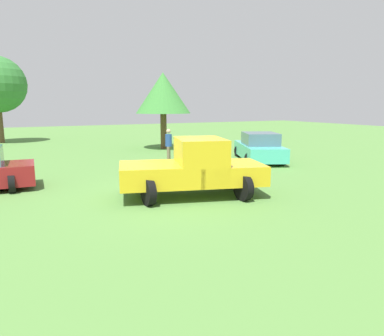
# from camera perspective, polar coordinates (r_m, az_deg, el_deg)

# --- Properties ---
(ground_plane) EXTENTS (80.00, 80.00, 0.00)m
(ground_plane) POSITION_cam_1_polar(r_m,az_deg,el_deg) (11.32, -4.03, -4.36)
(ground_plane) COLOR #54843D
(pickup_truck) EXTENTS (3.08, 4.76, 1.82)m
(pickup_truck) POSITION_cam_1_polar(r_m,az_deg,el_deg) (10.98, 0.58, 0.22)
(pickup_truck) COLOR black
(pickup_truck) RESTS_ON ground_plane
(sedan_far) EXTENTS (4.71, 3.43, 1.44)m
(sedan_far) POSITION_cam_1_polar(r_m,az_deg,el_deg) (18.38, 10.76, 3.17)
(sedan_far) COLOR black
(sedan_far) RESTS_ON ground_plane
(person_bystander) EXTENTS (0.44, 0.44, 1.66)m
(person_bystander) POSITION_cam_1_polar(r_m,az_deg,el_deg) (17.56, -3.79, 3.92)
(person_bystander) COLOR #7A6B51
(person_bystander) RESTS_ON ground_plane
(tree_back_left) EXTENTS (3.51, 3.51, 4.84)m
(tree_back_left) POSITION_cam_1_polar(r_m,az_deg,el_deg) (23.13, -4.68, 11.87)
(tree_back_left) COLOR brown
(tree_back_left) RESTS_ON ground_plane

